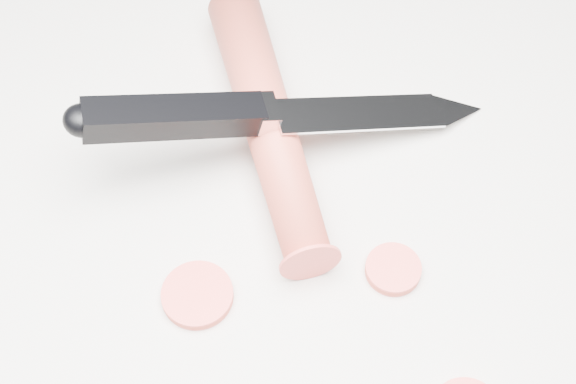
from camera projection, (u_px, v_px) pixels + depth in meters
ground at (272, 281)px, 0.46m from camera, size 2.40×2.40×0.00m
carrot at (268, 121)px, 0.50m from camera, size 0.10×0.20×0.03m
carrot_slice_4 at (393, 269)px, 0.46m from camera, size 0.03×0.03×0.01m
carrot_slice_5 at (197, 295)px, 0.45m from camera, size 0.04×0.04×0.01m
kitchen_knife at (290, 109)px, 0.48m from camera, size 0.25×0.12×0.07m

